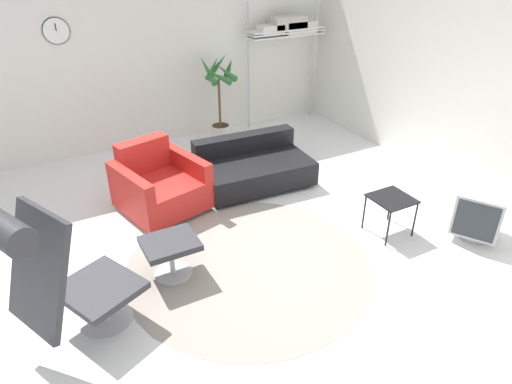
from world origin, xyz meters
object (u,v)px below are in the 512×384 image
object	(u,v)px
lounge_chair	(52,268)
armchair_red	(160,187)
ottoman	(171,249)
couch_low	(253,168)
side_table	(391,202)
potted_plant	(220,99)
crt_television	(479,212)
shelf_unit	(289,29)

from	to	relation	value
lounge_chair	armchair_red	bearing A→B (deg)	117.68
ottoman	couch_low	xyz separation A→B (m)	(1.55, 1.27, -0.08)
ottoman	side_table	bearing A→B (deg)	-10.63
couch_low	potted_plant	xyz separation A→B (m)	(0.23, 1.52, 0.45)
couch_low	crt_television	distance (m)	2.69
shelf_unit	crt_television	bearing A→B (deg)	-90.17
armchair_red	side_table	size ratio (longest dim) A/B	2.45
couch_low	side_table	distance (m)	1.87
side_table	armchair_red	bearing A→B (deg)	140.78
shelf_unit	armchair_red	bearing A→B (deg)	-148.09
ottoman	side_table	xyz separation A→B (m)	(2.31, -0.43, 0.09)
ottoman	shelf_unit	bearing A→B (deg)	43.76
armchair_red	side_table	bearing A→B (deg)	126.59
armchair_red	couch_low	xyz separation A→B (m)	(1.27, 0.06, -0.07)
ottoman	shelf_unit	world-z (taller)	shelf_unit
lounge_chair	shelf_unit	xyz separation A→B (m)	(4.09, 3.43, 0.78)
side_table	potted_plant	bearing A→B (deg)	99.15
armchair_red	side_table	world-z (taller)	armchair_red
potted_plant	shelf_unit	distance (m)	1.60
potted_plant	shelf_unit	world-z (taller)	shelf_unit
lounge_chair	side_table	distance (m)	3.33
lounge_chair	shelf_unit	world-z (taller)	shelf_unit
couch_low	shelf_unit	bearing A→B (deg)	-129.02
potted_plant	armchair_red	bearing A→B (deg)	-133.48
crt_television	potted_plant	bearing A→B (deg)	-11.14
couch_low	potted_plant	size ratio (longest dim) A/B	1.08
ottoman	crt_television	size ratio (longest dim) A/B	0.75
potted_plant	couch_low	bearing A→B (deg)	-98.73
armchair_red	side_table	xyz separation A→B (m)	(2.02, -1.65, 0.10)
side_table	potted_plant	xyz separation A→B (m)	(-0.52, 3.23, 0.28)
armchair_red	crt_television	world-z (taller)	armchair_red
side_table	crt_television	bearing A→B (deg)	-32.75
lounge_chair	ottoman	xyz separation A→B (m)	(1.00, 0.46, -0.48)
crt_television	shelf_unit	distance (m)	4.10
side_table	potted_plant	distance (m)	3.28
ottoman	potted_plant	xyz separation A→B (m)	(1.79, 2.80, 0.37)
ottoman	armchair_red	size ratio (longest dim) A/B	0.48
side_table	crt_television	world-z (taller)	crt_television
couch_low	ottoman	bearing A→B (deg)	42.72
side_table	potted_plant	world-z (taller)	potted_plant
ottoman	couch_low	world-z (taller)	couch_low
armchair_red	crt_television	size ratio (longest dim) A/B	1.58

